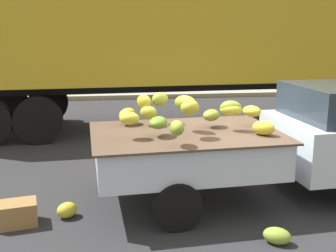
{
  "coord_description": "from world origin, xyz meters",
  "views": [
    {
      "loc": [
        -1.74,
        -5.88,
        2.52
      ],
      "look_at": [
        -0.95,
        0.05,
        1.12
      ],
      "focal_mm": 43.93,
      "sensor_mm": 36.0,
      "label": 1
    }
  ],
  "objects": [
    {
      "name": "fallen_banana_bunch_near_tailgate",
      "position": [
        -2.43,
        -0.51,
        0.11
      ],
      "size": [
        0.37,
        0.35,
        0.21
      ],
      "primitive_type": "ellipsoid",
      "rotation": [
        0.0,
        0.0,
        0.58
      ],
      "color": "gold",
      "rests_on": "ground"
    },
    {
      "name": "ground",
      "position": [
        0.0,
        0.0,
        0.0
      ],
      "size": [
        220.0,
        220.0,
        0.0
      ],
      "primitive_type": "plane",
      "color": "#28282B"
    },
    {
      "name": "semi_trailer",
      "position": [
        0.01,
        4.85,
        2.54
      ],
      "size": [
        12.12,
        3.19,
        3.95
      ],
      "rotation": [
        0.0,
        0.0,
        0.05
      ],
      "color": "gold",
      "rests_on": "ground"
    },
    {
      "name": "curb_strip",
      "position": [
        0.0,
        9.7,
        0.08
      ],
      "size": [
        80.0,
        0.8,
        0.16
      ],
      "primitive_type": "cube",
      "color": "gray",
      "rests_on": "ground"
    },
    {
      "name": "fallen_banana_bunch_by_wheel",
      "position": [
        0.16,
        -1.57,
        0.1
      ],
      "size": [
        0.41,
        0.37,
        0.2
      ],
      "primitive_type": "ellipsoid",
      "rotation": [
        0.0,
        0.0,
        2.61
      ],
      "color": "#88A332",
      "rests_on": "ground"
    },
    {
      "name": "pickup_truck",
      "position": [
        1.14,
        -0.06,
        0.89
      ],
      "size": [
        4.89,
        2.16,
        1.7
      ],
      "rotation": [
        0.0,
        0.0,
        0.07
      ],
      "color": "silver",
      "rests_on": "ground"
    },
    {
      "name": "produce_crate",
      "position": [
        -3.06,
        -0.65,
        0.16
      ],
      "size": [
        0.58,
        0.45,
        0.32
      ],
      "primitive_type": "cube",
      "rotation": [
        0.0,
        0.0,
        0.19
      ],
      "color": "olive",
      "rests_on": "ground"
    }
  ]
}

